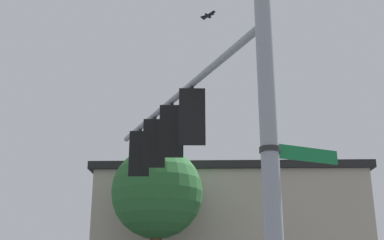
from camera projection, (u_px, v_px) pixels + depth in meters
name	position (u px, v px, depth m)	size (l,w,h in m)	color
signal_pole	(272.00, 192.00, 7.29)	(0.28, 0.28, 6.40)	gray
mast_arm	(175.00, 98.00, 11.39)	(0.14, 0.14, 7.51)	gray
traffic_light_nearest_pole	(192.00, 119.00, 10.37)	(0.54, 0.49, 1.31)	black
traffic_light_mid_inner	(172.00, 133.00, 11.34)	(0.54, 0.49, 1.31)	black
traffic_light_mid_outer	(155.00, 145.00, 12.31)	(0.54, 0.49, 1.31)	black
traffic_light_arm_end	(140.00, 155.00, 13.28)	(0.54, 0.49, 1.31)	black
street_name_sign	(289.00, 152.00, 7.62)	(1.32, 0.68, 0.22)	#147238
bird_flying	(208.00, 16.00, 10.94)	(0.34, 0.28, 0.10)	black
tree_by_storefront	(157.00, 194.00, 17.18)	(3.14, 3.14, 6.47)	#4C3823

